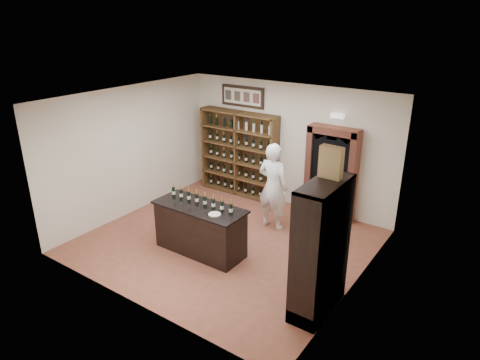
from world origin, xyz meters
name	(u,v)px	position (x,y,z in m)	size (l,w,h in m)	color
floor	(227,242)	(0.00, 0.00, 0.00)	(5.50, 5.50, 0.00)	#96503C
ceiling	(225,99)	(0.00, 0.00, 3.00)	(5.50, 5.50, 0.00)	white
wall_back	(287,145)	(0.00, 2.50, 1.50)	(5.50, 0.04, 3.00)	beige
wall_left	(131,151)	(-2.75, 0.00, 1.50)	(0.04, 5.00, 3.00)	beige
wall_right	(361,209)	(2.75, 0.00, 1.50)	(0.04, 5.00, 3.00)	beige
wine_shelf	(239,153)	(-1.30, 2.33, 1.10)	(2.20, 0.38, 2.20)	#55361D
framed_picture	(243,96)	(-1.30, 2.47, 2.55)	(1.25, 0.04, 0.52)	black
arched_doorway	(331,171)	(1.25, 2.33, 1.14)	(1.17, 0.35, 2.17)	black
emergency_light	(338,116)	(1.25, 2.42, 2.40)	(0.30, 0.10, 0.10)	white
tasting_counter	(200,229)	(-0.20, -0.60, 0.49)	(1.88, 0.78, 1.00)	black
counter_bottle_0	(174,192)	(-0.92, -0.55, 1.11)	(0.07, 0.07, 0.30)	black
counter_bottle_1	(181,194)	(-0.71, -0.55, 1.11)	(0.07, 0.07, 0.30)	black
counter_bottle_2	(189,196)	(-0.51, -0.55, 1.11)	(0.07, 0.07, 0.30)	black
counter_bottle_3	(197,199)	(-0.30, -0.55, 1.11)	(0.07, 0.07, 0.30)	black
counter_bottle_4	(205,201)	(-0.10, -0.55, 1.11)	(0.07, 0.07, 0.30)	black
counter_bottle_5	(213,204)	(0.11, -0.55, 1.11)	(0.07, 0.07, 0.30)	black
counter_bottle_6	(222,206)	(0.31, -0.55, 1.11)	(0.07, 0.07, 0.30)	black
counter_bottle_7	(231,209)	(0.52, -0.55, 1.11)	(0.07, 0.07, 0.30)	black
side_cabinet	(321,269)	(2.52, -0.90, 0.75)	(0.48, 1.20, 2.20)	black
shopkeeper	(273,186)	(0.43, 1.13, 0.98)	(0.71, 0.47, 1.95)	white
plate	(215,214)	(0.28, -0.73, 1.01)	(0.23, 0.23, 0.02)	beige
wine_crate	(331,162)	(2.46, -0.69, 2.44)	(0.34, 0.14, 0.49)	tan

